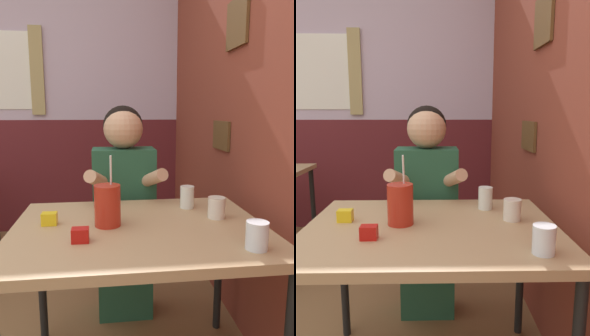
% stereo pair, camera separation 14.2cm
% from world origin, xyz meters
% --- Properties ---
extents(brick_wall_right, '(0.08, 4.40, 2.70)m').
position_xyz_m(brick_wall_right, '(1.43, 1.20, 1.35)').
color(brick_wall_right, brown).
rests_on(brick_wall_right, ground_plane).
extents(back_wall, '(5.80, 0.09, 2.70)m').
position_xyz_m(back_wall, '(-0.01, 2.43, 1.36)').
color(back_wall, silver).
rests_on(back_wall, ground_plane).
extents(main_table, '(1.00, 0.77, 0.73)m').
position_xyz_m(main_table, '(0.82, 0.38, 0.66)').
color(main_table, tan).
rests_on(main_table, ground_plane).
extents(person_seated, '(0.42, 0.41, 1.21)m').
position_xyz_m(person_seated, '(0.79, 0.93, 0.65)').
color(person_seated, '#235138').
rests_on(person_seated, ground_plane).
extents(cocktail_pitcher, '(0.10, 0.10, 0.28)m').
position_xyz_m(cocktail_pitcher, '(0.70, 0.41, 0.82)').
color(cocktail_pitcher, '#B22819').
rests_on(cocktail_pitcher, main_table).
extents(glass_near_pitcher, '(0.07, 0.07, 0.09)m').
position_xyz_m(glass_near_pitcher, '(1.18, 0.12, 0.78)').
color(glass_near_pitcher, silver).
rests_on(glass_near_pitcher, main_table).
extents(glass_center, '(0.07, 0.07, 0.10)m').
position_xyz_m(glass_center, '(1.07, 0.61, 0.78)').
color(glass_center, silver).
rests_on(glass_center, main_table).
extents(glass_far_side, '(0.07, 0.07, 0.09)m').
position_xyz_m(glass_far_side, '(1.16, 0.44, 0.78)').
color(glass_far_side, silver).
rests_on(glass_far_side, main_table).
extents(condiment_ketchup, '(0.06, 0.04, 0.05)m').
position_xyz_m(condiment_ketchup, '(0.60, 0.25, 0.76)').
color(condiment_ketchup, '#B7140F').
rests_on(condiment_ketchup, main_table).
extents(condiment_mustard, '(0.06, 0.04, 0.05)m').
position_xyz_m(condiment_mustard, '(0.46, 0.44, 0.76)').
color(condiment_mustard, yellow).
rests_on(condiment_mustard, main_table).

